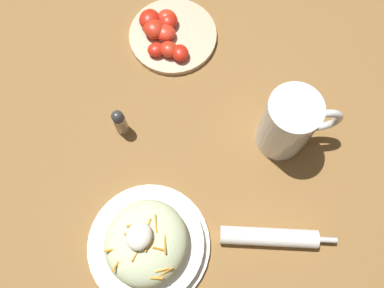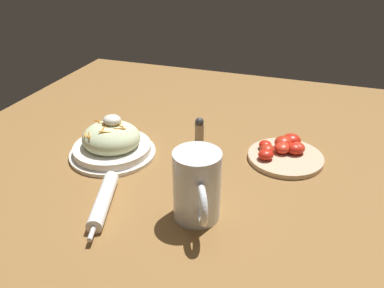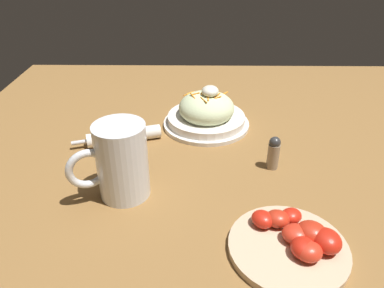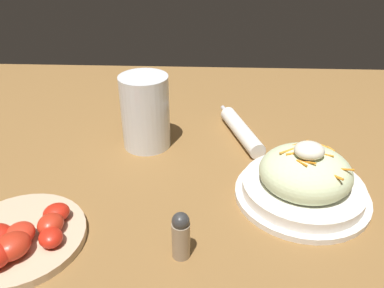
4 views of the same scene
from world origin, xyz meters
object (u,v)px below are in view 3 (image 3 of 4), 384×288
(beer_mug, at_px, (121,166))
(napkin_roll, at_px, (124,136))
(salad_plate, at_px, (206,113))
(salt_shaker, at_px, (274,152))
(tomato_plate, at_px, (294,242))

(beer_mug, xyz_separation_m, napkin_roll, (-0.20, -0.04, -0.05))
(salad_plate, relative_size, salt_shaker, 2.98)
(beer_mug, bearing_deg, napkin_roll, -169.88)
(salad_plate, xyz_separation_m, tomato_plate, (0.44, 0.14, -0.02))
(beer_mug, relative_size, tomato_plate, 0.78)
(beer_mug, distance_m, tomato_plate, 0.34)
(beer_mug, height_order, salt_shaker, beer_mug)
(salad_plate, bearing_deg, napkin_roll, -66.20)
(tomato_plate, height_order, salt_shaker, salt_shaker)
(salad_plate, xyz_separation_m, salt_shaker, (0.20, 0.14, 0.00))
(salt_shaker, bearing_deg, salad_plate, -144.45)
(salad_plate, relative_size, napkin_roll, 1.08)
(salad_plate, distance_m, beer_mug, 0.34)
(beer_mug, bearing_deg, tomato_plate, 64.78)
(salt_shaker, bearing_deg, beer_mug, -72.99)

